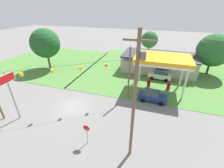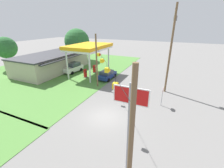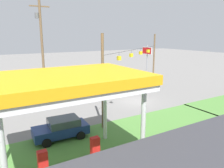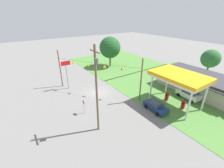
{
  "view_description": "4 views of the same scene",
  "coord_description": "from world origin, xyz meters",
  "views": [
    {
      "loc": [
        10.97,
        -15.27,
        13.18
      ],
      "look_at": [
        5.15,
        3.0,
        3.02
      ],
      "focal_mm": 24.0,
      "sensor_mm": 36.0,
      "label": 1
    },
    {
      "loc": [
        -12.35,
        -6.39,
        9.46
      ],
      "look_at": [
        2.78,
        0.44,
        2.77
      ],
      "focal_mm": 24.0,
      "sensor_mm": 36.0,
      "label": 2
    },
    {
      "loc": [
        15.66,
        20.87,
        8.02
      ],
      "look_at": [
        4.33,
        1.7,
        3.0
      ],
      "focal_mm": 35.0,
      "sensor_mm": 36.0,
      "label": 3
    },
    {
      "loc": [
        24.38,
        -12.88,
        14.94
      ],
      "look_at": [
        3.25,
        1.44,
        2.85
      ],
      "focal_mm": 24.0,
      "sensor_mm": 36.0,
      "label": 4
    }
  ],
  "objects": [
    {
      "name": "stop_sign_roadside",
      "position": [
        5.03,
        -5.24,
        1.81
      ],
      "size": [
        0.8,
        0.08,
        2.5
      ],
      "rotation": [
        0.0,
        0.0,
        3.14
      ],
      "color": "#99999E",
      "rests_on": "ground"
    },
    {
      "name": "gas_station_store",
      "position": [
        11.09,
        18.1,
        1.84
      ],
      "size": [
        15.48,
        8.61,
        3.66
      ],
      "color": "#B2A893",
      "rests_on": "ground"
    },
    {
      "name": "stop_sign_overhead",
      "position": [
        -5.2,
        -4.29,
        4.64
      ],
      "size": [
        0.22,
        2.06,
        6.59
      ],
      "color": "gray",
      "rests_on": "ground"
    },
    {
      "name": "signal_span_gantry",
      "position": [
        -0.0,
        -0.01,
        4.47
      ],
      "size": [
        14.62,
        10.24,
        8.17
      ],
      "color": "brown",
      "rests_on": "ground"
    },
    {
      "name": "fuel_pump_near",
      "position": [
        10.05,
        9.23,
        0.77
      ],
      "size": [
        0.71,
        0.56,
        1.61
      ],
      "color": "gray",
      "rests_on": "ground"
    },
    {
      "name": "tree_behind_station",
      "position": [
        8.05,
        27.9,
        4.69
      ],
      "size": [
        4.53,
        4.53,
        6.98
      ],
      "color": "#4C3828",
      "rests_on": "ground"
    },
    {
      "name": "gas_station_canopy",
      "position": [
        11.72,
        9.23,
        5.35
      ],
      "size": [
        8.77,
        6.05,
        5.89
      ],
      "color": "silver",
      "rests_on": "ground"
    },
    {
      "name": "grass_verge_station_corner",
      "position": [
        13.72,
        18.12,
        0.02
      ],
      "size": [
        36.0,
        28.0,
        0.04
      ],
      "primitive_type": "cube",
      "color": "#4C7F38",
      "rests_on": "ground"
    },
    {
      "name": "fuel_pump_far",
      "position": [
        13.38,
        9.23,
        0.77
      ],
      "size": [
        0.71,
        0.56,
        1.61
      ],
      "color": "gray",
      "rests_on": "ground"
    },
    {
      "name": "tree_west_verge",
      "position": [
        -12.82,
        11.62,
        5.78
      ],
      "size": [
        6.26,
        6.26,
        8.92
      ],
      "color": "#4C3828",
      "rests_on": "ground"
    },
    {
      "name": "ground_plane",
      "position": [
        0.0,
        0.0,
        0.0
      ],
      "size": [
        160.0,
        160.0,
        0.0
      ],
      "primitive_type": "plane",
      "color": "slate"
    },
    {
      "name": "grass_verge_opposite_corner",
      "position": [
        -16.0,
        16.0,
        0.02
      ],
      "size": [
        24.0,
        24.0,
        0.04
      ],
      "primitive_type": "cube",
      "color": "#4C7F38",
      "rests_on": "ground"
    },
    {
      "name": "utility_pole_main",
      "position": [
        9.67,
        -5.19,
        6.61
      ],
      "size": [
        2.2,
        0.44,
        11.93
      ],
      "color": "brown",
      "rests_on": "ground"
    },
    {
      "name": "car_at_pumps_rear",
      "position": [
        11.85,
        13.38,
        1.01
      ],
      "size": [
        4.55,
        2.34,
        1.98
      ],
      "rotation": [
        0.0,
        0.0,
        3.07
      ],
      "color": "white",
      "rests_on": "ground"
    },
    {
      "name": "car_at_pumps_front",
      "position": [
        10.95,
        5.09,
        0.86
      ],
      "size": [
        4.28,
        2.24,
        1.63
      ],
      "rotation": [
        0.0,
        0.0,
        -0.04
      ],
      "color": "navy",
      "rests_on": "ground"
    }
  ]
}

